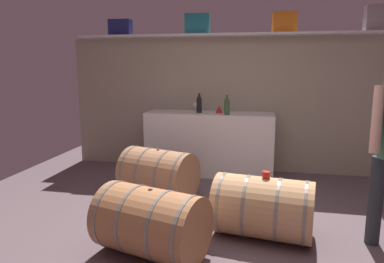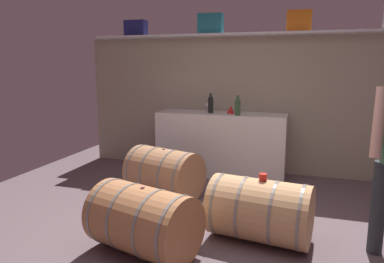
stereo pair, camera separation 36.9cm
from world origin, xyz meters
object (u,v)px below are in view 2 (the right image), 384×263
Objects in this scene: toolcase_navy at (136,28)px; wine_barrel_far at (164,173)px; work_cabinet at (221,144)px; wine_bottle_green at (238,106)px; wine_barrel_flank at (143,220)px; toolcase_teal at (211,24)px; wine_bottle_dark at (211,104)px; red_funnel at (231,109)px; tasting_cup at (263,177)px; toolcase_orange at (299,21)px; wine_barrel_near at (260,210)px; wine_glass at (208,105)px.

wine_barrel_far is at bearing -55.89° from toolcase_navy.
work_cabinet is 0.68m from wine_bottle_green.
work_cabinet is 2.50m from wine_barrel_flank.
toolcase_teal reaches higher than wine_bottle_green.
wine_bottle_dark is 2.54× the size of red_funnel.
toolcase_teal is at bearing 116.41° from tasting_cup.
wine_bottle_dark is at bearing -77.58° from toolcase_teal.
work_cabinet is at bearing -44.44° from toolcase_teal.
wine_bottle_green is 0.27× the size of wine_barrel_flank.
tasting_cup is at bearing -98.81° from toolcase_orange.
work_cabinet reaches higher than wine_barrel_near.
toolcase_teal is 0.36× the size of wine_barrel_far.
wine_barrel_flank is at bearing -89.32° from wine_bottle_dark.
toolcase_navy reaches higher than wine_glass.
toolcase_orange is 3.51m from wine_barrel_flank.
work_cabinet is 1.91× the size of wine_barrel_near.
tasting_cup is (0.99, -1.90, -0.45)m from wine_bottle_dark.
tasting_cup is at bearing -66.80° from work_cabinet.
red_funnel is 0.11× the size of wine_barrel_far.
wine_bottle_dark is 0.23m from wine_glass.
wine_bottle_green is 0.62m from wine_glass.
wine_bottle_green is 2.18× the size of wine_glass.
toolcase_orange is at bearing 59.43° from wine_barrel_far.
work_cabinet is at bearing 145.14° from wine_bottle_green.
work_cabinet is 1.81× the size of wine_barrel_flank.
wine_barrel_far is (-0.61, -1.14, -0.69)m from red_funnel.
wine_barrel_flank is at bearing -92.91° from work_cabinet.
wine_glass is (-1.28, -0.05, -1.21)m from toolcase_orange.
wine_bottle_green is 2.46m from wine_barrel_flank.
toolcase_navy is 3.56m from wine_barrel_flank.
work_cabinet is at bearing 103.72° from wine_barrel_flank.
red_funnel reaches higher than wine_barrel_near.
toolcase_navy is at bearing 144.93° from wine_barrel_near.
toolcase_navy is 2.02m from red_funnel.
wine_bottle_dark is at bearing 162.11° from wine_bottle_green.
toolcase_navy is 2.49m from toolcase_orange.
toolcase_orange reaches higher than tasting_cup.
toolcase_teal is at bearing 142.60° from wine_bottle_green.
toolcase_teal reaches higher than toolcase_navy.
toolcase_orange is 2.69m from tasting_cup.
toolcase_navy is at bearing 175.77° from toolcase_teal.
toolcase_navy reaches higher than tasting_cup.
wine_glass is 1.14× the size of red_funnel.
toolcase_orange is at bearing 10.65° from work_cabinet.
tasting_cup is at bearing -67.82° from toolcase_teal.
wine_barrel_near is (1.07, -2.10, -0.73)m from wine_glass.
wine_barrel_flank is (0.10, -2.69, -1.94)m from toolcase_teal.
wine_glass is at bearing 149.57° from work_cabinet.
toolcase_navy is at bearing 167.50° from wine_bottle_green.
red_funnel is at bearing 7.92° from wine_bottle_dark.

